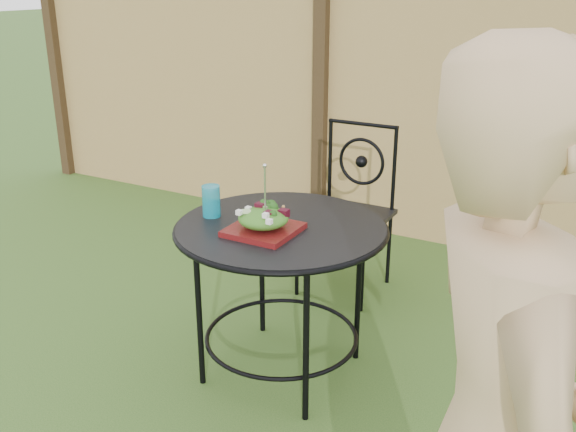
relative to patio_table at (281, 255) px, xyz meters
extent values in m
cube|color=tan|center=(0.59, 1.87, 0.31)|extent=(8.00, 0.05, 1.80)
cube|color=black|center=(-3.31, 1.82, 0.36)|extent=(0.09, 0.09, 1.90)
cube|color=black|center=(-0.71, 1.82, 0.36)|extent=(0.09, 0.09, 1.90)
cylinder|color=black|center=(0.00, 0.00, 0.13)|extent=(0.90, 0.90, 0.02)
torus|color=black|center=(0.00, 0.00, 0.12)|extent=(0.92, 0.92, 0.02)
torus|color=black|center=(0.00, 0.00, -0.41)|extent=(0.70, 0.70, 0.02)
cylinder|color=black|center=(0.26, 0.26, -0.23)|extent=(0.03, 0.03, 0.71)
cylinder|color=black|center=(-0.26, 0.26, -0.23)|extent=(0.03, 0.03, 0.71)
cylinder|color=black|center=(-0.26, -0.26, -0.23)|extent=(0.03, 0.03, 0.71)
cylinder|color=black|center=(0.26, -0.26, -0.23)|extent=(0.03, 0.03, 0.71)
cube|color=black|center=(-0.10, 0.90, -0.14)|extent=(0.46, 0.46, 0.03)
cylinder|color=black|center=(-0.10, 1.11, 0.35)|extent=(0.42, 0.02, 0.02)
torus|color=black|center=(-0.10, 1.11, 0.13)|extent=(0.28, 0.02, 0.28)
cylinder|color=black|center=(-0.30, 0.70, -0.37)|extent=(0.02, 0.02, 0.44)
cylinder|color=black|center=(0.10, 0.70, -0.37)|extent=(0.02, 0.02, 0.44)
cylinder|color=black|center=(-0.30, 1.10, -0.37)|extent=(0.02, 0.02, 0.44)
cylinder|color=black|center=(0.10, 1.10, -0.37)|extent=(0.02, 0.02, 0.44)
cylinder|color=black|center=(-0.30, 1.11, 0.11)|extent=(0.02, 0.02, 0.50)
cylinder|color=black|center=(0.10, 1.11, 0.11)|extent=(0.02, 0.02, 0.50)
cube|color=#400E09|center=(-0.02, -0.11, 0.15)|extent=(0.27, 0.27, 0.02)
ellipsoid|color=#235614|center=(-0.02, -0.11, 0.20)|extent=(0.21, 0.21, 0.08)
cylinder|color=silver|center=(-0.01, -0.11, 0.33)|extent=(0.01, 0.01, 0.18)
cylinder|color=#0D88A1|center=(-0.32, -0.05, 0.21)|extent=(0.08, 0.08, 0.14)
camera|label=1|loc=(1.27, -2.22, 1.14)|focal=40.00mm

